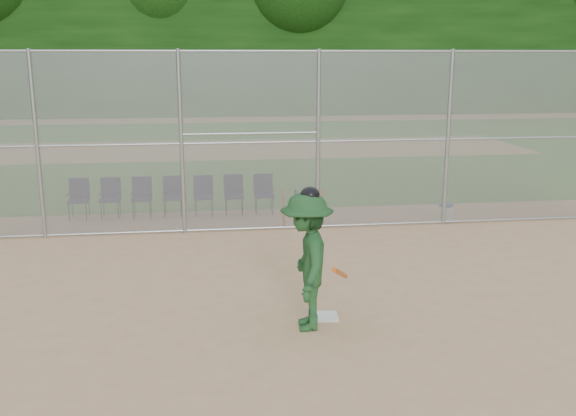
{
  "coord_description": "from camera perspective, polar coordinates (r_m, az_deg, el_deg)",
  "views": [
    {
      "loc": [
        -1.49,
        -8.98,
        3.87
      ],
      "look_at": [
        0.0,
        2.5,
        1.1
      ],
      "focal_mm": 40.0,
      "sensor_mm": 36.0,
      "label": 1
    }
  ],
  "objects": [
    {
      "name": "chair_5",
      "position": [
        15.97,
        -4.83,
        1.15
      ],
      "size": [
        0.54,
        0.52,
        0.96
      ],
      "primitive_type": null,
      "color": "black",
      "rests_on": "ground"
    },
    {
      "name": "chair_2",
      "position": [
        16.03,
        -12.87,
        0.91
      ],
      "size": [
        0.54,
        0.52,
        0.96
      ],
      "primitive_type": null,
      "color": "black",
      "rests_on": "ground"
    },
    {
      "name": "chair_1",
      "position": [
        16.12,
        -15.52,
        0.82
      ],
      "size": [
        0.54,
        0.52,
        0.96
      ],
      "primitive_type": null,
      "color": "black",
      "rests_on": "ground"
    },
    {
      "name": "backstop_fence",
      "position": [
        14.17,
        -1.31,
        6.15
      ],
      "size": [
        16.09,
        0.09,
        4.0
      ],
      "color": "gray",
      "rests_on": "ground"
    },
    {
      "name": "treeline",
      "position": [
        29.06,
        -4.65,
        16.62
      ],
      "size": [
        81.0,
        60.0,
        11.0
      ],
      "color": "black",
      "rests_on": "ground"
    },
    {
      "name": "dirt_patch_far",
      "position": [
        27.29,
        -4.22,
        5.28
      ],
      "size": [
        24.0,
        24.0,
        0.0
      ],
      "primitive_type": "plane",
      "color": "tan",
      "rests_on": "ground"
    },
    {
      "name": "grass_strip",
      "position": [
        27.29,
        -4.22,
        5.27
      ],
      "size": [
        100.0,
        100.0,
        0.0
      ],
      "primitive_type": "plane",
      "color": "#2B631D",
      "rests_on": "ground"
    },
    {
      "name": "chair_3",
      "position": [
        15.98,
        -10.2,
        0.99
      ],
      "size": [
        0.54,
        0.52,
        0.96
      ],
      "primitive_type": null,
      "color": "black",
      "rests_on": "ground"
    },
    {
      "name": "chair_6",
      "position": [
        16.02,
        -2.15,
        1.23
      ],
      "size": [
        0.54,
        0.52,
        0.96
      ],
      "primitive_type": null,
      "color": "black",
      "rests_on": "ground"
    },
    {
      "name": "chair_4",
      "position": [
        15.96,
        -7.52,
        1.07
      ],
      "size": [
        0.54,
        0.52,
        0.96
      ],
      "primitive_type": null,
      "color": "black",
      "rests_on": "ground"
    },
    {
      "name": "batter_at_plate",
      "position": [
        9.16,
        1.67,
        -4.72
      ],
      "size": [
        1.02,
        1.46,
        2.09
      ],
      "color": "#1E4C23",
      "rests_on": "ground"
    },
    {
      "name": "home_plate",
      "position": [
        9.87,
        3.28,
        -9.59
      ],
      "size": [
        0.43,
        0.43,
        0.02
      ],
      "primitive_type": "cube",
      "rotation": [
        0.0,
        0.0,
        -0.09
      ],
      "color": "silver",
      "rests_on": "ground"
    },
    {
      "name": "ground",
      "position": [
        9.89,
        1.89,
        -9.58
      ],
      "size": [
        100.0,
        100.0,
        0.0
      ],
      "primitive_type": "plane",
      "color": "tan",
      "rests_on": "ground"
    },
    {
      "name": "spare_bats",
      "position": [
        14.86,
        1.31,
        0.0
      ],
      "size": [
        0.96,
        0.35,
        0.84
      ],
      "color": "#D84C14",
      "rests_on": "ground"
    },
    {
      "name": "chair_0",
      "position": [
        16.25,
        -18.13,
        0.74
      ],
      "size": [
        0.54,
        0.52,
        0.96
      ],
      "primitive_type": null,
      "color": "black",
      "rests_on": "ground"
    },
    {
      "name": "water_cooler",
      "position": [
        15.71,
        13.81,
        -0.4
      ],
      "size": [
        0.33,
        0.33,
        0.42
      ],
      "color": "white",
      "rests_on": "ground"
    }
  ]
}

